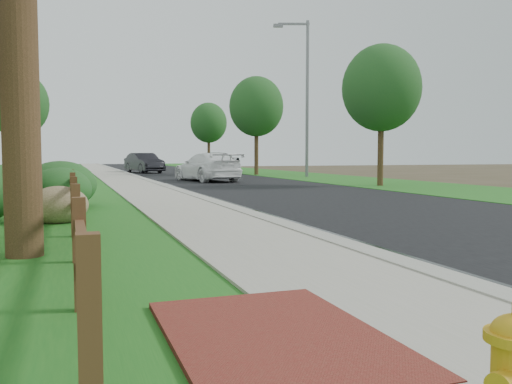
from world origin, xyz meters
name	(u,v)px	position (x,y,z in m)	size (l,w,h in m)	color
ground	(431,293)	(0.00, 0.00, 0.00)	(120.00, 120.00, 0.00)	#3C3620
road	(186,174)	(4.60, 35.00, 0.01)	(8.00, 90.00, 0.02)	black
curb	(128,174)	(0.40, 35.00, 0.06)	(0.40, 90.00, 0.12)	gray
wet_gutter	(133,175)	(0.75, 35.00, 0.02)	(0.50, 90.00, 0.00)	black
sidewalk	(110,175)	(-0.90, 35.00, 0.05)	(2.20, 90.00, 0.10)	#9B9887
grass_strip	(82,175)	(-2.80, 35.00, 0.03)	(1.60, 90.00, 0.06)	#1D611B
lawn_near	(0,176)	(-8.00, 35.00, 0.02)	(9.00, 90.00, 0.04)	#1D611B
verge_far	(272,173)	(11.50, 35.00, 0.02)	(6.00, 90.00, 0.04)	#1D611B
brick_patch	(275,341)	(-2.20, -1.00, 0.06)	(1.60, 2.40, 0.11)	maroon
ranch_fence	(74,199)	(-3.60, 6.40, 0.62)	(0.12, 16.92, 1.10)	#452E17
white_suv	(207,167)	(3.52, 24.15, 0.79)	(2.16, 5.31, 1.54)	white
dark_car_mid	(212,162)	(6.82, 35.95, 0.89)	(2.04, 5.08, 1.73)	black
dark_car_far	(144,163)	(2.00, 38.57, 0.81)	(1.67, 4.79, 1.58)	black
streetlight	(304,89)	(10.74, 27.27, 5.65)	(2.25, 0.89, 9.98)	slate
boulder	(58,205)	(-3.90, 7.37, 0.41)	(1.24, 0.93, 0.83)	brown
shrub_c	(60,190)	(-3.90, 10.10, 0.58)	(1.60, 1.60, 1.16)	#1B4D20
shrub_d	(60,185)	(-3.90, 10.85, 0.66)	(1.93, 1.93, 1.32)	#1B4D20
tree_near_right	(382,88)	(10.01, 17.02, 4.52)	(3.63, 3.63, 6.53)	#362916
tree_mid_left	(17,104)	(-6.56, 31.79, 4.59)	(3.72, 3.72, 6.65)	#362916
tree_mid_right	(256,107)	(9.00, 31.64, 4.85)	(3.86, 3.86, 6.99)	#362916
tree_far_right	(209,123)	(9.00, 45.43, 4.46)	(3.46, 3.46, 6.38)	#362916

